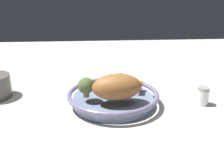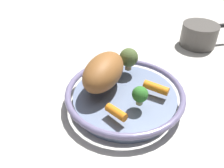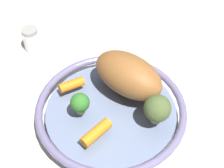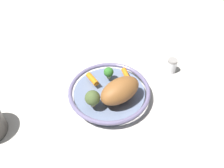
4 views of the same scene
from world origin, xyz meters
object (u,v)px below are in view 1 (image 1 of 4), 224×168
object	(u,v)px
salt_shaker	(202,96)
serving_bowl	(113,98)
baby_carrot_back	(103,82)
broccoli_floret_large	(86,86)
broccoli_floret_small	(121,79)
baby_carrot_near_rim	(139,86)
roast_chicken_piece	(117,87)

from	to	relation	value
salt_shaker	serving_bowl	bearing A→B (deg)	-93.77
baby_carrot_back	broccoli_floret_large	bearing A→B (deg)	-28.54
broccoli_floret_small	broccoli_floret_large	bearing A→B (deg)	-54.07
baby_carrot_near_rim	broccoli_floret_large	world-z (taller)	broccoli_floret_large
serving_bowl	roast_chicken_piece	world-z (taller)	roast_chicken_piece
baby_carrot_near_rim	broccoli_floret_small	bearing A→B (deg)	-115.51
baby_carrot_back	broccoli_floret_small	distance (m)	0.07
serving_bowl	baby_carrot_back	xyz separation A→B (m)	(-0.07, -0.03, 0.03)
baby_carrot_near_rim	broccoli_floret_small	distance (m)	0.07
broccoli_floret_small	serving_bowl	bearing A→B (deg)	-30.49
baby_carrot_back	broccoli_floret_large	distance (m)	0.12
salt_shaker	roast_chicken_piece	bearing A→B (deg)	-82.65
roast_chicken_piece	salt_shaker	xyz separation A→B (m)	(-0.04, 0.30, -0.06)
serving_bowl	broccoli_floret_small	distance (m)	0.08
serving_bowl	baby_carrot_near_rim	world-z (taller)	baby_carrot_near_rim
baby_carrot_back	salt_shaker	world-z (taller)	baby_carrot_back
broccoli_floret_large	salt_shaker	distance (m)	0.40
broccoli_floret_large	roast_chicken_piece	bearing A→B (deg)	75.77
baby_carrot_back	roast_chicken_piece	bearing A→B (deg)	16.96
baby_carrot_near_rim	broccoli_floret_small	xyz separation A→B (m)	(-0.03, -0.06, 0.02)
roast_chicken_piece	baby_carrot_near_rim	bearing A→B (deg)	133.90
broccoli_floret_small	broccoli_floret_large	world-z (taller)	broccoli_floret_large
serving_bowl	baby_carrot_back	bearing A→B (deg)	-155.92
broccoli_floret_large	broccoli_floret_small	bearing A→B (deg)	125.93
serving_bowl	broccoli_floret_small	bearing A→B (deg)	149.51
serving_bowl	baby_carrot_near_rim	xyz separation A→B (m)	(-0.02, 0.09, 0.03)
roast_chicken_piece	baby_carrot_back	world-z (taller)	roast_chicken_piece
baby_carrot_back	salt_shaker	xyz separation A→B (m)	(0.09, 0.34, -0.03)
serving_bowl	broccoli_floret_small	world-z (taller)	broccoli_floret_small
roast_chicken_piece	broccoli_floret_small	distance (m)	0.12
roast_chicken_piece	salt_shaker	bearing A→B (deg)	97.35
roast_chicken_piece	baby_carrot_back	bearing A→B (deg)	-163.04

